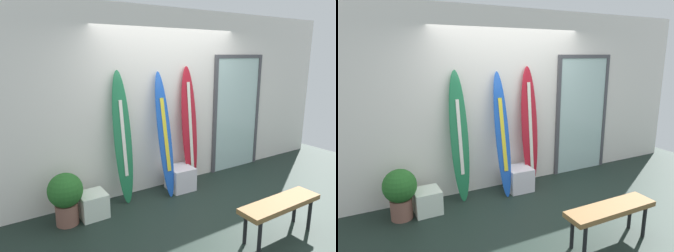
% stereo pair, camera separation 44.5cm
% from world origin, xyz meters
% --- Properties ---
extents(ground, '(8.00, 8.00, 0.04)m').
position_xyz_m(ground, '(0.00, 0.00, -0.02)').
color(ground, black).
extents(wall_back, '(7.20, 0.20, 2.80)m').
position_xyz_m(wall_back, '(0.00, 1.30, 1.40)').
color(wall_back, white).
rests_on(wall_back, ground).
extents(surfboard_emerald, '(0.28, 0.30, 1.90)m').
position_xyz_m(surfboard_emerald, '(-0.90, 1.02, 0.94)').
color(surfboard_emerald, '#217446').
rests_on(surfboard_emerald, ground).
extents(surfboard_cobalt, '(0.24, 0.47, 1.87)m').
position_xyz_m(surfboard_cobalt, '(-0.26, 0.93, 0.92)').
color(surfboard_cobalt, blue).
rests_on(surfboard_cobalt, ground).
extents(surfboard_crimson, '(0.31, 0.28, 1.93)m').
position_xyz_m(surfboard_crimson, '(0.29, 1.05, 0.95)').
color(surfboard_crimson, '#B21826').
rests_on(surfboard_crimson, ground).
extents(display_block_left, '(0.40, 0.40, 0.37)m').
position_xyz_m(display_block_left, '(0.02, 0.91, 0.18)').
color(display_block_left, silver).
rests_on(display_block_left, ground).
extents(display_block_center, '(0.35, 0.35, 0.33)m').
position_xyz_m(display_block_center, '(-1.44, 0.83, 0.16)').
color(display_block_center, white).
rests_on(display_block_center, ground).
extents(glass_door, '(1.12, 0.06, 2.11)m').
position_xyz_m(glass_door, '(1.47, 1.18, 1.09)').
color(glass_door, silver).
rests_on(glass_door, ground).
extents(potted_plant, '(0.44, 0.44, 0.68)m').
position_xyz_m(potted_plant, '(-1.79, 0.82, 0.39)').
color(potted_plant, '#865648').
rests_on(potted_plant, ground).
extents(bench, '(1.12, 0.30, 0.45)m').
position_xyz_m(bench, '(0.25, -0.79, 0.39)').
color(bench, olive).
rests_on(bench, ground).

